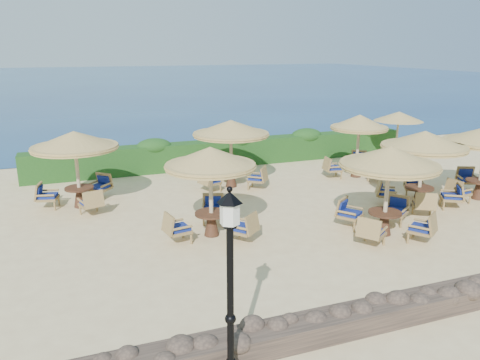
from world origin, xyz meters
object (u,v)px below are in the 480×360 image
(extra_parasol, at_px, (399,117))
(cafe_set_3, at_px, (76,152))
(lamp_post, at_px, (230,299))
(cafe_set_1, at_px, (388,175))
(cafe_set_2, at_px, (423,155))
(cafe_set_0, at_px, (211,174))
(cafe_set_5, at_px, (359,135))
(cafe_set_4, at_px, (231,138))

(extra_parasol, distance_m, cafe_set_3, 14.71)
(lamp_post, xyz_separation_m, cafe_set_1, (6.32, 4.46, 0.28))
(extra_parasol, bearing_deg, lamp_post, -136.40)
(cafe_set_2, bearing_deg, cafe_set_3, 159.99)
(lamp_post, relative_size, cafe_set_0, 1.20)
(lamp_post, distance_m, cafe_set_0, 6.34)
(cafe_set_2, relative_size, cafe_set_3, 0.98)
(cafe_set_3, bearing_deg, cafe_set_1, -34.45)
(cafe_set_1, bearing_deg, cafe_set_2, 32.20)
(cafe_set_1, height_order, cafe_set_5, same)
(cafe_set_2, bearing_deg, cafe_set_1, -147.80)
(lamp_post, height_order, cafe_set_1, lamp_post)
(cafe_set_2, height_order, cafe_set_4, same)
(cafe_set_1, bearing_deg, lamp_post, -144.79)
(cafe_set_0, bearing_deg, cafe_set_1, -19.43)
(cafe_set_0, height_order, cafe_set_5, same)
(cafe_set_2, bearing_deg, lamp_post, -145.67)
(cafe_set_1, distance_m, cafe_set_4, 6.73)
(lamp_post, relative_size, cafe_set_1, 1.17)
(cafe_set_4, bearing_deg, cafe_set_2, -40.54)
(cafe_set_4, relative_size, cafe_set_5, 1.08)
(cafe_set_1, relative_size, cafe_set_3, 0.98)
(cafe_set_3, bearing_deg, lamp_post, -78.93)
(lamp_post, xyz_separation_m, cafe_set_2, (9.00, 6.15, 0.28))
(cafe_set_1, bearing_deg, cafe_set_4, 112.69)
(cafe_set_3, relative_size, cafe_set_5, 1.05)
(cafe_set_1, relative_size, cafe_set_5, 1.03)
(lamp_post, distance_m, extra_parasol, 17.41)
(cafe_set_1, bearing_deg, cafe_set_5, 63.40)
(cafe_set_1, distance_m, cafe_set_5, 6.46)
(cafe_set_4, xyz_separation_m, cafe_set_5, (5.49, -0.44, -0.15))
(lamp_post, relative_size, extra_parasol, 1.38)
(extra_parasol, relative_size, cafe_set_3, 0.83)
(lamp_post, height_order, cafe_set_5, lamp_post)
(cafe_set_2, relative_size, cafe_set_5, 1.04)
(cafe_set_4, bearing_deg, lamp_post, -109.21)
(lamp_post, relative_size, cafe_set_2, 1.16)
(cafe_set_1, bearing_deg, cafe_set_3, 145.55)
(lamp_post, xyz_separation_m, cafe_set_0, (1.53, 6.14, 0.31))
(cafe_set_0, bearing_deg, cafe_set_2, 0.04)
(cafe_set_1, bearing_deg, extra_parasol, 50.20)
(lamp_post, bearing_deg, cafe_set_2, 34.33)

